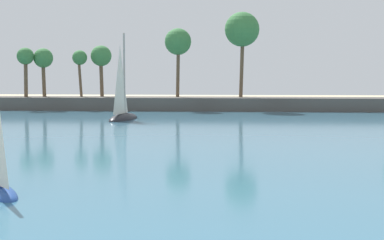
% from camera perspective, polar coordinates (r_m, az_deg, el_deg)
% --- Properties ---
extents(sea, '(220.00, 105.36, 0.06)m').
position_cam_1_polar(sea, '(66.38, 0.95, 0.27)').
color(sea, '#386B84').
rests_on(sea, ground).
extents(palm_headland, '(118.43, 6.72, 13.59)m').
position_cam_1_polar(palm_headland, '(79.15, -2.03, 3.72)').
color(palm_headland, '#514C47').
rests_on(palm_headland, ground).
extents(sailboat_toward_headland, '(3.16, 7.08, 9.91)m').
position_cam_1_polar(sailboat_toward_headland, '(62.80, -6.75, 0.84)').
color(sailboat_toward_headland, black).
rests_on(sailboat_toward_headland, sea).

